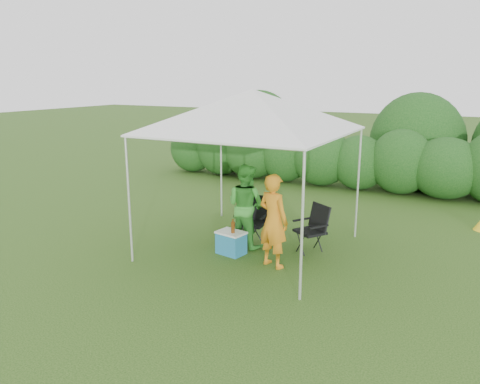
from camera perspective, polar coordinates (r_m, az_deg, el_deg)
The scene contains 9 objects.
ground at distance 8.15m, azimuth -0.16°, elevation -7.94°, with size 70.00×70.00×0.00m, color #36591C.
hedge at distance 13.31m, azimuth 12.64°, elevation 3.99°, with size 11.44×1.53×1.80m.
canopy at distance 8.03m, azimuth 1.53°, elevation 9.84°, with size 3.10×3.10×2.83m.
chair_right at distance 8.37m, azimuth 8.99°, elevation -4.03°, with size 0.66×0.65×0.85m.
chair_left at distance 8.71m, azimuth 1.61°, elevation -3.01°, with size 0.58×0.53×0.88m.
man at distance 7.55m, azimuth 4.08°, elevation -3.52°, with size 0.56×0.37×1.55m, color orange.
woman at distance 8.46m, azimuth 0.70°, elevation -1.66°, with size 0.74×0.58×1.52m, color green.
cooler at distance 8.23m, azimuth -1.09°, elevation -6.18°, with size 0.54×0.43×0.41m.
bottle at distance 8.07m, azimuth -0.87°, elevation -4.17°, with size 0.07×0.07×0.25m, color #592D0C.
Camera 1 is at (3.56, -6.68, 3.01)m, focal length 35.00 mm.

